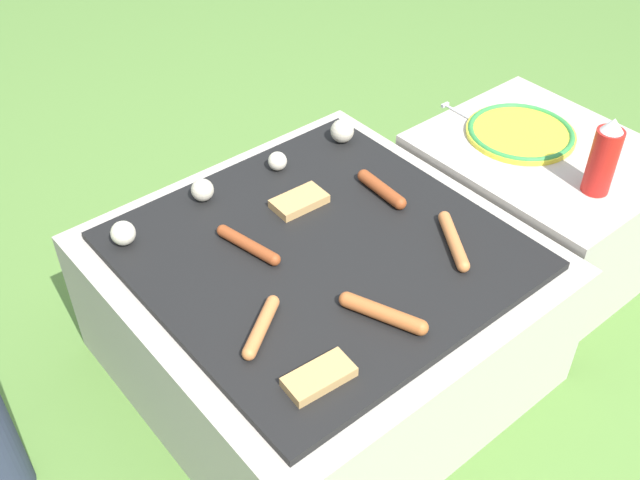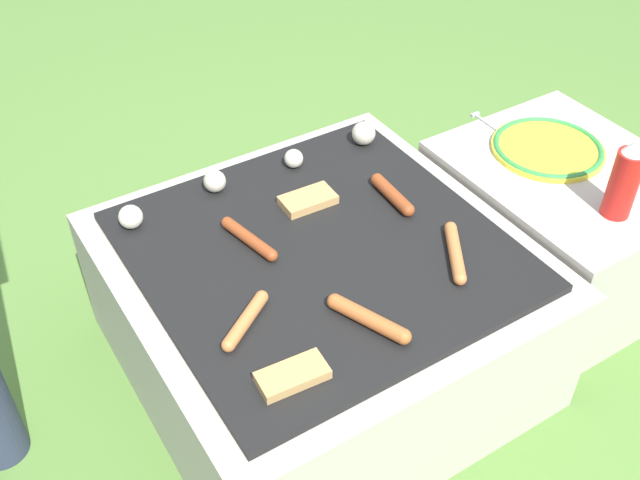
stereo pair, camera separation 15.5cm
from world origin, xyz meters
name	(u,v)px [view 1 (the left image)]	position (x,y,z in m)	size (l,w,h in m)	color
ground_plane	(320,361)	(0.00, 0.00, 0.00)	(14.00, 14.00, 0.00)	#567F38
grill	(320,309)	(0.00, 0.00, 0.18)	(0.83, 0.83, 0.36)	#B2AA9E
side_ledge	(534,208)	(0.66, -0.08, 0.18)	(0.48, 0.57, 0.36)	#B2AA9E
sausage_front_center	(454,241)	(0.22, -0.17, 0.38)	(0.11, 0.16, 0.03)	#C6753D
sausage_front_right	(248,245)	(-0.12, 0.09, 0.38)	(0.06, 0.17, 0.03)	#93421E
sausage_back_left	(381,189)	(0.22, 0.05, 0.38)	(0.04, 0.16, 0.03)	#93421E
sausage_back_right	(383,313)	(-0.04, -0.23, 0.38)	(0.09, 0.17, 0.03)	#B7602D
sausage_back_center	(261,327)	(-0.23, -0.11, 0.38)	(0.14, 0.10, 0.03)	#C6753D
bread_slice_center	(299,201)	(0.06, 0.14, 0.37)	(0.12, 0.07, 0.02)	tan
bread_slice_right	(319,377)	(-0.23, -0.27, 0.37)	(0.13, 0.07, 0.02)	tan
mushroom_row	(249,173)	(0.02, 0.28, 0.39)	(0.66, 0.07, 0.06)	beige
plate_colorful	(521,132)	(0.66, 0.01, 0.37)	(0.27, 0.27, 0.02)	yellow
condiment_bottle	(604,158)	(0.61, -0.25, 0.45)	(0.06, 0.06, 0.19)	red
fork_utensil	(470,119)	(0.62, 0.14, 0.37)	(0.02, 0.21, 0.01)	silver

